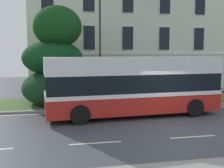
{
  "coord_description": "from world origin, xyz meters",
  "views": [
    {
      "loc": [
        -5.3,
        -11.7,
        3.43
      ],
      "look_at": [
        -2.24,
        3.97,
        1.57
      ],
      "focal_mm": 43.39,
      "sensor_mm": 36.0,
      "label": 1
    }
  ],
  "objects_px": {
    "evergreen_tree": "(56,66)",
    "street_lamp_post": "(100,34)",
    "georgian_townhouse": "(133,26)",
    "litter_bin": "(140,95)",
    "single_decker_bus": "(133,85)"
  },
  "relations": [
    {
      "from": "street_lamp_post",
      "to": "georgian_townhouse",
      "type": "bearing_deg",
      "value": 62.02
    },
    {
      "from": "evergreen_tree",
      "to": "single_decker_bus",
      "type": "relative_size",
      "value": 0.68
    },
    {
      "from": "georgian_townhouse",
      "to": "litter_bin",
      "type": "bearing_deg",
      "value": -101.94
    },
    {
      "from": "litter_bin",
      "to": "single_decker_bus",
      "type": "bearing_deg",
      "value": -113.87
    },
    {
      "from": "evergreen_tree",
      "to": "litter_bin",
      "type": "height_order",
      "value": "evergreen_tree"
    },
    {
      "from": "evergreen_tree",
      "to": "single_decker_bus",
      "type": "distance_m",
      "value": 5.68
    },
    {
      "from": "georgian_townhouse",
      "to": "litter_bin",
      "type": "relative_size",
      "value": 16.6
    },
    {
      "from": "litter_bin",
      "to": "evergreen_tree",
      "type": "bearing_deg",
      "value": 168.47
    },
    {
      "from": "georgian_townhouse",
      "to": "evergreen_tree",
      "type": "bearing_deg",
      "value": -134.97
    },
    {
      "from": "evergreen_tree",
      "to": "street_lamp_post",
      "type": "height_order",
      "value": "street_lamp_post"
    },
    {
      "from": "street_lamp_post",
      "to": "evergreen_tree",
      "type": "bearing_deg",
      "value": 158.06
    },
    {
      "from": "georgian_townhouse",
      "to": "evergreen_tree",
      "type": "xyz_separation_m",
      "value": [
        -7.05,
        -7.06,
        -3.29
      ]
    },
    {
      "from": "evergreen_tree",
      "to": "street_lamp_post",
      "type": "relative_size",
      "value": 0.83
    },
    {
      "from": "evergreen_tree",
      "to": "street_lamp_post",
      "type": "bearing_deg",
      "value": -21.94
    },
    {
      "from": "street_lamp_post",
      "to": "single_decker_bus",
      "type": "bearing_deg",
      "value": -62.51
    }
  ]
}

